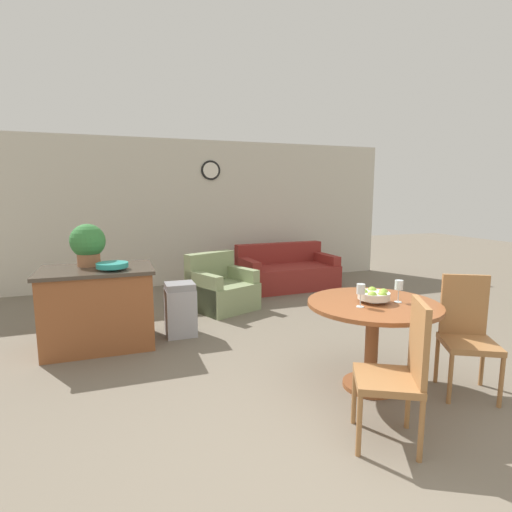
{
  "coord_description": "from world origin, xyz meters",
  "views": [
    {
      "loc": [
        -1.37,
        -2.02,
        1.7
      ],
      "look_at": [
        0.18,
        2.38,
        0.98
      ],
      "focal_mm": 28.0,
      "sensor_mm": 36.0,
      "label": 1
    }
  ],
  "objects_px": {
    "wine_glass_right": "(399,286)",
    "kitchen_island": "(99,307)",
    "fruit_bowl": "(374,295)",
    "teal_bowl": "(112,265)",
    "dining_chair_near_right": "(467,330)",
    "potted_plant": "(88,243)",
    "dining_chair_near_left": "(400,367)",
    "armchair": "(221,290)",
    "couch": "(286,273)",
    "dining_table": "(373,322)",
    "trash_bin": "(181,309)",
    "wine_glass_left": "(361,290)"
  },
  "relations": [
    {
      "from": "wine_glass_right",
      "to": "kitchen_island",
      "type": "distance_m",
      "value": 3.19
    },
    {
      "from": "fruit_bowl",
      "to": "teal_bowl",
      "type": "distance_m",
      "value": 2.73
    },
    {
      "from": "dining_chair_near_right",
      "to": "potted_plant",
      "type": "height_order",
      "value": "potted_plant"
    },
    {
      "from": "dining_chair_near_right",
      "to": "dining_chair_near_left",
      "type": "bearing_deg",
      "value": 50.83
    },
    {
      "from": "wine_glass_right",
      "to": "armchair",
      "type": "bearing_deg",
      "value": 105.82
    },
    {
      "from": "couch",
      "to": "armchair",
      "type": "height_order",
      "value": "armchair"
    },
    {
      "from": "dining_chair_near_right",
      "to": "couch",
      "type": "bearing_deg",
      "value": -63.13
    },
    {
      "from": "dining_table",
      "to": "couch",
      "type": "height_order",
      "value": "couch"
    },
    {
      "from": "fruit_bowl",
      "to": "couch",
      "type": "distance_m",
      "value": 3.93
    },
    {
      "from": "kitchen_island",
      "to": "armchair",
      "type": "bearing_deg",
      "value": 30.79
    },
    {
      "from": "dining_chair_near_right",
      "to": "potted_plant",
      "type": "bearing_deg",
      "value": -8.73
    },
    {
      "from": "dining_chair_near_left",
      "to": "fruit_bowl",
      "type": "bearing_deg",
      "value": 5.71
    },
    {
      "from": "dining_chair_near_left",
      "to": "couch",
      "type": "relative_size",
      "value": 0.57
    },
    {
      "from": "potted_plant",
      "to": "teal_bowl",
      "type": "bearing_deg",
      "value": -54.04
    },
    {
      "from": "dining_chair_near_left",
      "to": "dining_chair_near_right",
      "type": "height_order",
      "value": "same"
    },
    {
      "from": "kitchen_island",
      "to": "potted_plant",
      "type": "relative_size",
      "value": 2.51
    },
    {
      "from": "wine_glass_right",
      "to": "kitchen_island",
      "type": "xyz_separation_m",
      "value": [
        -2.5,
        1.93,
        -0.47
      ]
    },
    {
      "from": "potted_plant",
      "to": "trash_bin",
      "type": "distance_m",
      "value": 1.31
    },
    {
      "from": "dining_chair_near_left",
      "to": "armchair",
      "type": "distance_m",
      "value": 3.62
    },
    {
      "from": "wine_glass_left",
      "to": "dining_table",
      "type": "bearing_deg",
      "value": 23.89
    },
    {
      "from": "teal_bowl",
      "to": "potted_plant",
      "type": "relative_size",
      "value": 0.7
    },
    {
      "from": "wine_glass_left",
      "to": "kitchen_island",
      "type": "height_order",
      "value": "wine_glass_left"
    },
    {
      "from": "teal_bowl",
      "to": "couch",
      "type": "xyz_separation_m",
      "value": [
        2.97,
        2.09,
        -0.67
      ]
    },
    {
      "from": "dining_chair_near_left",
      "to": "couch",
      "type": "height_order",
      "value": "dining_chair_near_left"
    },
    {
      "from": "fruit_bowl",
      "to": "kitchen_island",
      "type": "bearing_deg",
      "value": 140.95
    },
    {
      "from": "potted_plant",
      "to": "dining_chair_near_right",
      "type": "bearing_deg",
      "value": -37.08
    },
    {
      "from": "dining_chair_near_left",
      "to": "trash_bin",
      "type": "height_order",
      "value": "dining_chair_near_left"
    },
    {
      "from": "wine_glass_left",
      "to": "armchair",
      "type": "xyz_separation_m",
      "value": [
        -0.44,
        2.94,
        -0.64
      ]
    },
    {
      "from": "fruit_bowl",
      "to": "teal_bowl",
      "type": "bearing_deg",
      "value": 141.27
    },
    {
      "from": "wine_glass_left",
      "to": "teal_bowl",
      "type": "relative_size",
      "value": 0.58
    },
    {
      "from": "wine_glass_right",
      "to": "dining_table",
      "type": "bearing_deg",
      "value": 160.7
    },
    {
      "from": "dining_chair_near_left",
      "to": "armchair",
      "type": "height_order",
      "value": "dining_chair_near_left"
    },
    {
      "from": "couch",
      "to": "trash_bin",
      "type": "bearing_deg",
      "value": -142.72
    },
    {
      "from": "dining_table",
      "to": "wine_glass_right",
      "type": "bearing_deg",
      "value": -19.3
    },
    {
      "from": "kitchen_island",
      "to": "teal_bowl",
      "type": "relative_size",
      "value": 3.6
    },
    {
      "from": "dining_chair_near_left",
      "to": "fruit_bowl",
      "type": "relative_size",
      "value": 3.71
    },
    {
      "from": "dining_chair_near_right",
      "to": "couch",
      "type": "distance_m",
      "value": 4.11
    },
    {
      "from": "dining_chair_near_right",
      "to": "wine_glass_right",
      "type": "height_order",
      "value": "dining_chair_near_right"
    },
    {
      "from": "dining_table",
      "to": "trash_bin",
      "type": "distance_m",
      "value": 2.36
    },
    {
      "from": "kitchen_island",
      "to": "couch",
      "type": "bearing_deg",
      "value": 31.52
    },
    {
      "from": "potted_plant",
      "to": "armchair",
      "type": "relative_size",
      "value": 0.45
    },
    {
      "from": "fruit_bowl",
      "to": "wine_glass_left",
      "type": "distance_m",
      "value": 0.23
    },
    {
      "from": "wine_glass_right",
      "to": "trash_bin",
      "type": "relative_size",
      "value": 0.3
    },
    {
      "from": "dining_chair_near_right",
      "to": "kitchen_island",
      "type": "distance_m",
      "value": 3.74
    },
    {
      "from": "dining_chair_near_left",
      "to": "teal_bowl",
      "type": "bearing_deg",
      "value": 65.03
    },
    {
      "from": "wine_glass_right",
      "to": "potted_plant",
      "type": "bearing_deg",
      "value": 140.57
    },
    {
      "from": "dining_chair_near_left",
      "to": "kitchen_island",
      "type": "distance_m",
      "value": 3.28
    },
    {
      "from": "potted_plant",
      "to": "armchair",
      "type": "distance_m",
      "value": 2.11
    },
    {
      "from": "dining_chair_near_right",
      "to": "wine_glass_left",
      "type": "distance_m",
      "value": 1.03
    },
    {
      "from": "dining_chair_near_left",
      "to": "wine_glass_left",
      "type": "bearing_deg",
      "value": 18.47
    }
  ]
}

